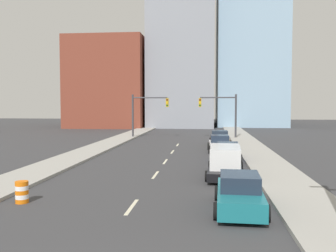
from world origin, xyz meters
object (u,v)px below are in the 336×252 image
object	(u,v)px
sedan_blue	(227,152)
traffic_barrel	(22,192)
traffic_signal_left	(144,109)
box_truck_black	(225,162)
traffic_signal_right	(224,110)
sedan_white	(220,144)
sedan_tan	(220,139)
sedan_teal	(240,194)

from	to	relation	value
sedan_blue	traffic_barrel	bearing A→B (deg)	-123.10
traffic_signal_left	sedan_blue	world-z (taller)	traffic_signal_left
box_truck_black	traffic_signal_right	bearing A→B (deg)	90.91
sedan_blue	sedan_white	distance (m)	5.37
traffic_signal_left	sedan_blue	size ratio (longest dim) A/B	1.23
traffic_signal_right	sedan_tan	size ratio (longest dim) A/B	1.30
sedan_teal	sedan_blue	bearing A→B (deg)	91.18
traffic_signal_left	box_truck_black	bearing A→B (deg)	-69.67
traffic_barrel	sedan_teal	xyz separation A→B (m)	(9.30, -0.13, 0.20)
sedan_teal	box_truck_black	bearing A→B (deg)	93.97
traffic_signal_left	sedan_white	world-z (taller)	traffic_signal_left
traffic_barrel	sedan_blue	size ratio (longest dim) A/B	0.21
sedan_white	sedan_tan	world-z (taller)	sedan_tan
traffic_signal_left	sedan_tan	distance (m)	12.42
sedan_blue	sedan_white	xyz separation A→B (m)	(-0.42, 5.35, 0.04)
sedan_teal	sedan_white	size ratio (longest dim) A/B	1.07
traffic_barrel	sedan_tan	bearing A→B (deg)	68.74
box_truck_black	sedan_white	size ratio (longest dim) A/B	1.39
sedan_tan	sedan_teal	bearing A→B (deg)	-90.18
traffic_signal_left	sedan_blue	distance (m)	20.90
traffic_signal_left	box_truck_black	xyz separation A→B (m)	(9.09, -24.55, -2.76)
traffic_signal_right	sedan_blue	xyz separation A→B (m)	(-0.50, -18.36, -2.98)
traffic_signal_left	box_truck_black	world-z (taller)	traffic_signal_left
sedan_teal	sedan_blue	world-z (taller)	sedan_teal
traffic_barrel	sedan_tan	xyz separation A→B (m)	(9.27, 23.81, 0.23)
traffic_barrel	box_truck_black	world-z (taller)	box_truck_black
traffic_barrel	box_truck_black	xyz separation A→B (m)	(9.07, 6.97, 0.38)
traffic_signal_left	traffic_barrel	bearing A→B (deg)	-89.96
box_truck_black	traffic_signal_left	bearing A→B (deg)	113.45
traffic_signal_right	sedan_tan	bearing A→B (deg)	-95.57
sedan_white	sedan_tan	size ratio (longest dim) A/B	1.02
traffic_barrel	traffic_signal_right	bearing A→B (deg)	72.37
sedan_teal	box_truck_black	distance (m)	7.10
sedan_blue	sedan_tan	bearing A→B (deg)	94.10
traffic_signal_right	sedan_teal	size ratio (longest dim) A/B	1.19
sedan_teal	box_truck_black	size ratio (longest dim) A/B	0.77
traffic_barrel	sedan_tan	distance (m)	25.55
traffic_signal_left	box_truck_black	distance (m)	26.32
traffic_barrel	sedan_white	xyz separation A→B (m)	(9.09, 18.51, 0.21)
traffic_signal_left	traffic_barrel	xyz separation A→B (m)	(0.02, -31.51, -3.15)
traffic_signal_left	sedan_blue	bearing A→B (deg)	-62.55
sedan_blue	sedan_white	bearing A→B (deg)	97.28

